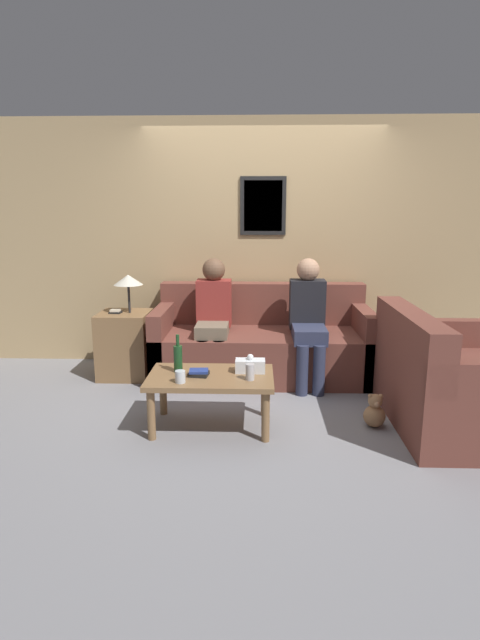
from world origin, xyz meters
TOP-DOWN VIEW (x-y plane):
  - ground_plane at (0.00, 0.00)m, footprint 16.00×16.00m
  - wall_back at (0.00, 1.05)m, footprint 9.00×0.08m
  - couch_main at (0.00, 0.55)m, footprint 2.14×0.94m
  - couch_side at (1.44, -0.62)m, footprint 0.94×1.40m
  - coffee_table at (-0.41, -0.73)m, footprint 0.96×0.59m
  - side_table_with_lamp at (-1.38, 0.47)m, footprint 0.50×0.50m
  - wine_bottle at (-0.67, -0.66)m, footprint 0.07×0.07m
  - drinking_glass at (-0.61, -0.91)m, footprint 0.08×0.08m
  - book_stack at (-0.50, -0.75)m, footprint 0.16×0.14m
  - soda_can at (-0.10, -0.83)m, footprint 0.07×0.07m
  - tissue_box at (-0.11, -0.65)m, footprint 0.23×0.12m
  - person_left at (-0.49, 0.42)m, footprint 0.34×0.59m
  - person_right at (0.44, 0.33)m, footprint 0.34×0.65m
  - teddy_bear at (0.87, -0.68)m, footprint 0.17×0.17m

SIDE VIEW (x-z plane):
  - ground_plane at x=0.00m, z-range 0.00..0.00m
  - teddy_bear at x=0.87m, z-range -0.02..0.25m
  - couch_main at x=0.00m, z-range -0.14..0.77m
  - couch_side at x=1.44m, z-range -0.13..0.77m
  - side_table_with_lamp at x=-1.38m, z-range -0.16..0.88m
  - coffee_table at x=-0.41m, z-range 0.15..0.57m
  - book_stack at x=-0.50m, z-range 0.42..0.47m
  - drinking_glass at x=-0.61m, z-range 0.42..0.51m
  - tissue_box at x=-0.11m, z-range 0.40..0.55m
  - soda_can at x=-0.10m, z-range 0.42..0.55m
  - wine_bottle at x=-0.67m, z-range 0.39..0.69m
  - person_right at x=0.44m, z-range 0.06..1.27m
  - person_left at x=-0.49m, z-range 0.07..1.27m
  - wall_back at x=0.00m, z-range 0.00..2.60m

